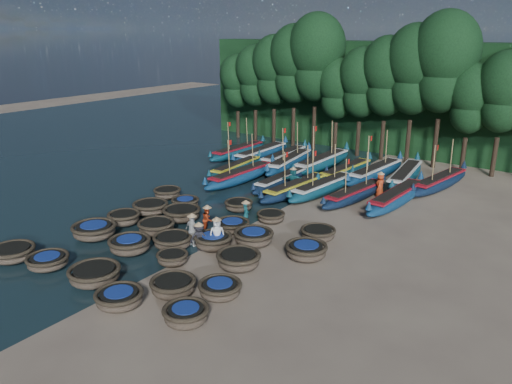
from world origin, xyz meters
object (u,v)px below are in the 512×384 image
Objects in this scene: long_boat_13 at (322,162)px; fisherman_2 at (207,218)px; coracle_14 at (239,260)px; fisherman_5 at (293,179)px; coracle_19 at (306,250)px; coracle_4 at (186,314)px; long_boat_16 at (405,176)px; coracle_10 at (124,218)px; long_boat_6 at (323,187)px; long_boat_14 at (345,171)px; coracle_5 at (94,230)px; long_boat_10 at (261,153)px; coracle_6 at (130,245)px; coracle_15 at (151,207)px; long_boat_2 at (236,168)px; coracle_18 at (254,237)px; coracle_23 at (271,217)px; coracle_17 at (232,225)px; long_boat_8 at (397,197)px; coracle_21 at (185,203)px; coracle_2 at (95,274)px; coracle_3 at (119,298)px; coracle_12 at (173,241)px; long_boat_12 at (290,162)px; coracle_24 at (318,233)px; long_boat_4 at (281,180)px; long_boat_7 at (355,194)px; long_boat_9 at (238,151)px; coracle_20 at (167,193)px; coracle_11 at (156,227)px; coracle_1 at (48,261)px; coracle_13 at (213,241)px; fisherman_1 at (246,212)px; fisherman_3 at (199,236)px; fisherman_4 at (192,230)px; coracle_16 at (182,213)px; long_boat_11 at (284,157)px; coracle_7 at (172,258)px; long_boat_5 at (296,188)px; long_boat_17 at (440,182)px; coracle_8 at (173,286)px.

fisherman_2 is (1.15, -15.54, 0.20)m from long_boat_13.
fisherman_5 reaches higher than coracle_14.
coracle_4 is at bearing -95.95° from coracle_19.
coracle_10 is at bearing -128.13° from long_boat_16.
long_boat_14 is (-0.57, 4.59, -0.00)m from long_boat_6.
long_boat_10 reaches higher than coracle_5.
coracle_15 is (-3.41, 4.58, -0.03)m from coracle_6.
coracle_19 is 15.99m from long_boat_2.
long_boat_16 is at bearing 80.64° from coracle_18.
coracle_10 is 8.71m from coracle_23.
long_boat_8 is (5.95, 9.81, 0.20)m from coracle_17.
coracle_23 is (5.87, 1.22, -0.03)m from coracle_21.
coracle_3 is (2.51, -0.67, -0.04)m from coracle_2.
coracle_2 is 1.41× the size of coracle_12.
coracle_24 is at bearing -59.64° from long_boat_12.
long_boat_4 is (-4.45, 9.52, 0.04)m from coracle_18.
long_boat_7 is (9.30, 9.76, 0.06)m from coracle_15.
coracle_23 is 16.24m from long_boat_9.
coracle_3 is at bearing 68.06° from fisherman_5.
long_boat_6 is (8.25, 6.98, 0.14)m from coracle_20.
coracle_1 is at bearing -101.15° from coracle_11.
coracle_2 is at bearing -107.57° from coracle_13.
coracle_11 is 1.19× the size of fisherman_5.
coracle_10 is at bearing 74.00° from fisherman_1.
coracle_18 is 1.47× the size of coracle_23.
coracle_19 is at bearing -66.88° from long_boat_14.
coracle_12 is (0.12, 4.84, -0.03)m from coracle_2.
fisherman_3 is (6.02, -0.05, 0.35)m from coracle_10.
coracle_18 is 1.29× the size of fisherman_4.
long_boat_14 is (3.95, 14.02, 0.08)m from coracle_16.
long_boat_4 is (-3.34, 6.25, 0.14)m from coracle_23.
long_boat_11 is (-4.83, 18.28, 0.13)m from coracle_12.
long_boat_12 is at bearing 147.65° from long_boat_6.
coracle_15 is 1.01× the size of coracle_16.
long_boat_6 reaches higher than coracle_7.
long_boat_5 reaches higher than coracle_15.
long_boat_7 reaches higher than coracle_2.
long_boat_10 reaches higher than long_boat_14.
coracle_19 is 0.31× the size of long_boat_5.
long_boat_16 reaches higher than coracle_16.
coracle_16 is 0.29× the size of long_boat_14.
coracle_16 is at bearing -115.70° from long_boat_17.
coracle_2 is 1.25× the size of coracle_16.
long_boat_7 is 10.97m from long_boat_11.
long_boat_6 reaches higher than coracle_5.
coracle_16 is 2.19m from coracle_21.
fisherman_4 is at bearing 105.13° from coracle_3.
coracle_12 is (2.03, -0.77, -0.04)m from coracle_11.
coracle_6 is 4.74m from fisherman_2.
coracle_14 is (0.76, 3.66, 0.04)m from coracle_8.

